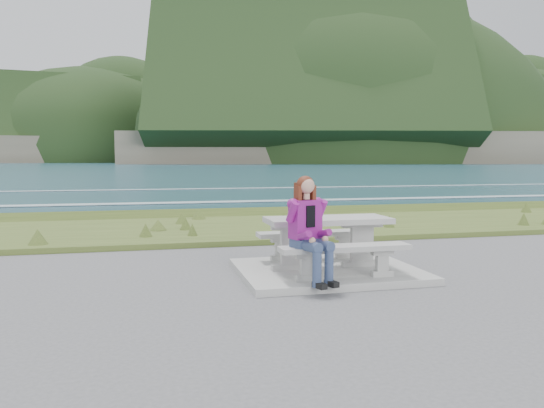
# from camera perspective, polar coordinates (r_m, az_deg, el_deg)

# --- Properties ---
(concrete_slab) EXTENTS (2.60, 2.10, 0.10)m
(concrete_slab) POSITION_cam_1_polar(r_m,az_deg,el_deg) (7.93, 5.97, -7.20)
(concrete_slab) COLOR #A7A6A1
(concrete_slab) RESTS_ON ground
(picnic_table) EXTENTS (1.80, 0.75, 0.75)m
(picnic_table) POSITION_cam_1_polar(r_m,az_deg,el_deg) (7.82, 6.01, -2.66)
(picnic_table) COLOR #A7A6A1
(picnic_table) RESTS_ON concrete_slab
(bench_landward) EXTENTS (1.80, 0.35, 0.45)m
(bench_landward) POSITION_cam_1_polar(r_m,az_deg,el_deg) (7.21, 7.86, -5.21)
(bench_landward) COLOR #A7A6A1
(bench_landward) RESTS_ON concrete_slab
(bench_seaward) EXTENTS (1.80, 0.35, 0.45)m
(bench_seaward) POSITION_cam_1_polar(r_m,az_deg,el_deg) (8.51, 4.43, -3.61)
(bench_seaward) COLOR #A7A6A1
(bench_seaward) RESTS_ON concrete_slab
(grass_verge) EXTENTS (160.00, 4.50, 0.22)m
(grass_verge) POSITION_cam_1_polar(r_m,az_deg,el_deg) (12.70, -1.57, -2.80)
(grass_verge) COLOR #39501E
(grass_verge) RESTS_ON ground
(shore_drop) EXTENTS (160.00, 0.80, 2.20)m
(shore_drop) POSITION_cam_1_polar(r_m,az_deg,el_deg) (15.52, -3.79, -1.38)
(shore_drop) COLOR #5F5847
(shore_drop) RESTS_ON ground
(ocean) EXTENTS (1600.00, 1600.00, 0.09)m
(ocean) POSITION_cam_1_polar(r_m,az_deg,el_deg) (32.69, -8.87, -1.14)
(ocean) COLOR #204A5C
(ocean) RESTS_ON ground
(headland_range) EXTENTS (729.83, 363.95, 193.69)m
(headland_range) POSITION_cam_1_polar(r_m,az_deg,el_deg) (449.29, 12.00, 5.94)
(headland_range) COLOR #5F5847
(headland_range) RESTS_ON ground
(seated_woman) EXTENTS (0.57, 0.76, 1.39)m
(seated_woman) POSITION_cam_1_polar(r_m,az_deg,el_deg) (6.90, 4.31, -4.28)
(seated_woman) COLOR navy
(seated_woman) RESTS_ON concrete_slab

